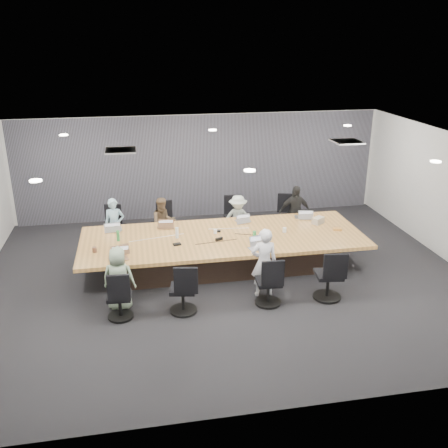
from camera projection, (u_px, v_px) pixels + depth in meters
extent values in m
cube|color=black|center=(227.00, 277.00, 10.44)|extent=(10.00, 8.00, 0.00)
cube|color=white|center=(228.00, 145.00, 9.44)|extent=(10.00, 8.00, 0.00)
cube|color=beige|center=(200.00, 166.00, 13.61)|extent=(10.00, 0.00, 2.80)
cube|color=beige|center=(288.00, 320.00, 6.26)|extent=(10.00, 0.00, 2.80)
cube|color=#53525E|center=(200.00, 167.00, 13.54)|extent=(9.80, 0.04, 2.80)
cube|color=#32231B|center=(223.00, 253.00, 10.78)|extent=(4.80, 1.40, 0.66)
cube|color=#C68D48|center=(223.00, 238.00, 10.65)|extent=(6.00, 2.20, 0.08)
imported|color=#90B9CB|center=(115.00, 225.00, 11.52)|extent=(0.47, 0.31, 1.27)
cube|color=#B2B2B7|center=(114.00, 229.00, 10.97)|extent=(0.37, 0.27, 0.02)
imported|color=brown|center=(163.00, 223.00, 11.72)|extent=(0.67, 0.56, 1.23)
cube|color=#8C6647|center=(165.00, 226.00, 11.16)|extent=(0.36, 0.26, 0.02)
imported|color=#A3AFA3|center=(238.00, 219.00, 12.03)|extent=(0.80, 0.50, 1.19)
cube|color=#B2B2B7|center=(243.00, 221.00, 11.47)|extent=(0.36, 0.28, 0.02)
imported|color=black|center=(295.00, 212.00, 12.24)|extent=(0.81, 0.37, 1.35)
cube|color=#B2B2B7|center=(302.00, 217.00, 11.71)|extent=(0.38, 0.29, 0.02)
imported|color=#8AA285|center=(119.00, 278.00, 9.07)|extent=(0.66, 0.50, 1.22)
cube|color=#8C6647|center=(118.00, 259.00, 9.52)|extent=(0.40, 0.32, 0.02)
imported|color=silver|center=(264.00, 263.00, 9.50)|extent=(0.53, 0.37, 1.39)
cube|color=#B2B2B7|center=(257.00, 248.00, 9.99)|extent=(0.37, 0.29, 0.02)
cylinder|color=#2F8A43|center=(118.00, 236.00, 10.34)|extent=(0.08, 0.08, 0.23)
cylinder|color=#2F8A43|center=(254.00, 237.00, 10.23)|extent=(0.07, 0.07, 0.26)
cylinder|color=silver|center=(177.00, 233.00, 10.49)|extent=(0.09, 0.09, 0.23)
cylinder|color=white|center=(215.00, 231.00, 10.75)|extent=(0.07, 0.07, 0.09)
cylinder|color=white|center=(285.00, 230.00, 10.81)|extent=(0.09, 0.09, 0.10)
cylinder|color=brown|center=(94.00, 250.00, 9.82)|extent=(0.10, 0.10, 0.10)
cube|color=black|center=(177.00, 244.00, 10.17)|extent=(0.17, 0.13, 0.03)
cube|color=black|center=(217.00, 231.00, 10.86)|extent=(0.16, 0.12, 0.03)
cube|color=black|center=(219.00, 239.00, 10.39)|extent=(0.16, 0.10, 0.06)
cube|color=#B7AA93|center=(318.00, 220.00, 11.31)|extent=(0.32, 0.29, 0.15)
cube|color=orange|center=(337.00, 229.00, 10.95)|extent=(0.20, 0.16, 0.04)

